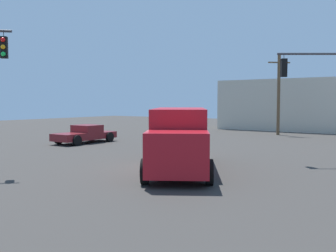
# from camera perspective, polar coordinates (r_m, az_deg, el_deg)

# --- Properties ---
(ground_plane) EXTENTS (100.00, 100.00, 0.00)m
(ground_plane) POSITION_cam_1_polar(r_m,az_deg,el_deg) (18.93, -1.21, -6.08)
(ground_plane) COLOR #33302D
(delivery_truck) EXTENTS (6.52, 8.29, 2.86)m
(delivery_truck) POSITION_cam_1_polar(r_m,az_deg,el_deg) (18.16, 1.70, -1.73)
(delivery_truck) COLOR #AD141E
(delivery_truck) RESTS_ON ground
(pickup_maroon) EXTENTS (2.31, 5.23, 1.38)m
(pickup_maroon) POSITION_cam_1_polar(r_m,az_deg,el_deg) (30.58, -12.14, -1.09)
(pickup_maroon) COLOR maroon
(pickup_maroon) RESTS_ON ground
(utility_pole) EXTENTS (1.64, 1.64, 7.63)m
(utility_pole) POSITION_cam_1_polar(r_m,az_deg,el_deg) (38.47, 16.06, 4.60)
(utility_pole) COLOR brown
(utility_pole) RESTS_ON ground
(building_backdrop) EXTENTS (20.44, 6.00, 5.65)m
(building_backdrop) POSITION_cam_1_polar(r_m,az_deg,el_deg) (44.63, 20.86, 2.90)
(building_backdrop) COLOR beige
(building_backdrop) RESTS_ON ground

